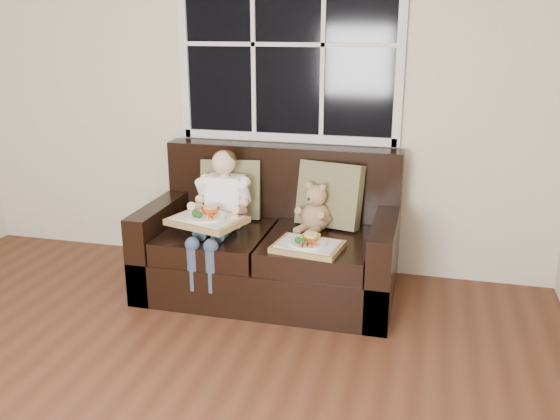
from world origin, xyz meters
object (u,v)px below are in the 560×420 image
(child, at_px, (220,204))
(tray_left, at_px, (207,219))
(loveseat, at_px, (272,247))
(tray_right, at_px, (308,245))
(teddy_bear, at_px, (316,211))

(child, xyz_separation_m, tray_left, (-0.03, -0.17, -0.06))
(loveseat, distance_m, tray_left, 0.53)
(tray_right, bearing_deg, loveseat, 142.57)
(child, relative_size, tray_right, 1.81)
(tray_right, bearing_deg, teddy_bear, 102.32)
(tray_left, bearing_deg, loveseat, 55.38)
(loveseat, xyz_separation_m, tray_right, (0.33, -0.33, 0.17))
(tray_left, bearing_deg, tray_right, 12.76)
(child, relative_size, teddy_bear, 2.37)
(loveseat, bearing_deg, child, -160.17)
(loveseat, height_order, child, child)
(child, xyz_separation_m, teddy_bear, (0.62, 0.15, -0.05))
(teddy_bear, bearing_deg, child, -146.74)
(child, height_order, tray_right, child)
(loveseat, distance_m, tray_right, 0.50)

